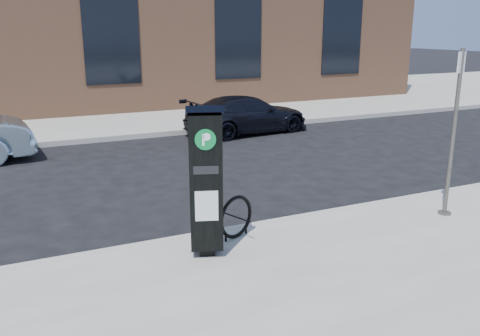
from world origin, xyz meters
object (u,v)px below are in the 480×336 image
bike_rack (236,217)px  car_dark (247,115)px  parking_kiosk (206,179)px  sign_pole (453,135)px

bike_rack → car_dark: car_dark is taller
parking_kiosk → sign_pole: 4.29m
bike_rack → sign_pole: bearing=-30.2°
parking_kiosk → bike_rack: size_ratio=3.18×
bike_rack → car_dark: 8.75m
sign_pole → bike_rack: (-3.66, 0.59, -1.05)m
bike_rack → car_dark: bearing=42.0°
parking_kiosk → bike_rack: (0.61, 0.34, -0.76)m
bike_rack → car_dark: (3.95, 7.80, 0.12)m
sign_pole → car_dark: sign_pole is taller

